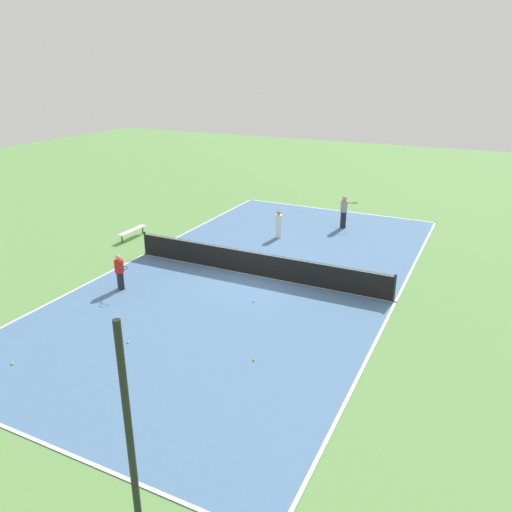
{
  "coord_description": "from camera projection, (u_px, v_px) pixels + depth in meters",
  "views": [
    {
      "loc": [
        -8.47,
        17.5,
        8.38
      ],
      "look_at": [
        0.0,
        0.0,
        0.9
      ],
      "focal_mm": 35.0,
      "sensor_mm": 36.0,
      "label": 1
    }
  ],
  "objects": [
    {
      "name": "tennis_ball_left_sideline",
      "position": [
        128.0,
        342.0,
        16.0
      ],
      "size": [
        0.07,
        0.07,
        0.07
      ],
      "primitive_type": "sphere",
      "color": "#CCE033",
      "rests_on": "court_surface"
    },
    {
      "name": "bench",
      "position": [
        132.0,
        231.0,
        25.6
      ],
      "size": [
        0.36,
        1.95,
        0.45
      ],
      "rotation": [
        0.0,
        0.0,
        1.57
      ],
      "color": "silver",
      "rests_on": "ground_plane"
    },
    {
      "name": "tennis_ball_near_net",
      "position": [
        12.0,
        364.0,
        14.85
      ],
      "size": [
        0.07,
        0.07,
        0.07
      ],
      "primitive_type": "sphere",
      "color": "#CCE033",
      "rests_on": "court_surface"
    },
    {
      "name": "tennis_net",
      "position": [
        256.0,
        263.0,
        20.95
      ],
      "size": [
        11.59,
        0.1,
        1.11
      ],
      "color": "black",
      "rests_on": "court_surface"
    },
    {
      "name": "player_near_white",
      "position": [
        279.0,
        223.0,
        25.5
      ],
      "size": [
        0.51,
        0.51,
        1.43
      ],
      "rotation": [
        0.0,
        0.0,
        5.39
      ],
      "color": "white",
      "rests_on": "court_surface"
    },
    {
      "name": "fence_post_back_left",
      "position": [
        132.0,
        461.0,
        7.9
      ],
      "size": [
        0.12,
        0.12,
        5.04
      ],
      "color": "black",
      "rests_on": "ground_plane"
    },
    {
      "name": "player_coach_red",
      "position": [
        119.0,
        270.0,
        19.58
      ],
      "size": [
        0.97,
        0.76,
        1.44
      ],
      "rotation": [
        0.0,
        0.0,
        2.6
      ],
      "color": "black",
      "rests_on": "court_surface"
    },
    {
      "name": "court_surface",
      "position": [
        256.0,
        276.0,
        21.16
      ],
      "size": [
        11.79,
        22.57,
        0.02
      ],
      "color": "#4C729E",
      "rests_on": "ground_plane"
    },
    {
      "name": "tennis_ball_midcourt",
      "position": [
        254.0,
        301.0,
        18.77
      ],
      "size": [
        0.07,
        0.07,
        0.07
      ],
      "primitive_type": "sphere",
      "color": "#CCE033",
      "rests_on": "court_surface"
    },
    {
      "name": "tennis_ball_right_alley",
      "position": [
        254.0,
        360.0,
        15.05
      ],
      "size": [
        0.07,
        0.07,
        0.07
      ],
      "primitive_type": "sphere",
      "color": "#CCE033",
      "rests_on": "court_surface"
    },
    {
      "name": "ground_plane",
      "position": [
        256.0,
        276.0,
        21.16
      ],
      "size": [
        80.0,
        80.0,
        0.0
      ],
      "primitive_type": "plane",
      "color": "#60934C"
    },
    {
      "name": "player_baseline_gray",
      "position": [
        344.0,
        209.0,
        26.95
      ],
      "size": [
        0.95,
        0.81,
        1.79
      ],
      "rotation": [
        0.0,
        0.0,
        3.76
      ],
      "color": "black",
      "rests_on": "court_surface"
    }
  ]
}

